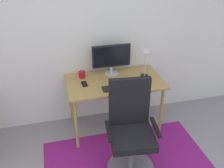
# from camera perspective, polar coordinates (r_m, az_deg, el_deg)

# --- Properties ---
(wall_back) EXTENTS (6.00, 0.10, 2.60)m
(wall_back) POSITION_cam_1_polar(r_m,az_deg,el_deg) (3.52, -4.84, 11.11)
(wall_back) COLOR silver
(wall_back) RESTS_ON ground
(area_rug) EXTENTS (2.00, 1.23, 0.01)m
(area_rug) POSITION_cam_1_polar(r_m,az_deg,el_deg) (3.30, 3.52, -17.11)
(area_rug) COLOR #7F196C
(area_rug) RESTS_ON ground
(desk) EXTENTS (1.27, 0.70, 0.77)m
(desk) POSITION_cam_1_polar(r_m,az_deg,el_deg) (3.43, 0.59, -0.48)
(desk) COLOR #9F8042
(desk) RESTS_ON ground
(monitor) EXTENTS (0.52, 0.18, 0.42)m
(monitor) POSITION_cam_1_polar(r_m,az_deg,el_deg) (3.47, -0.14, 5.94)
(monitor) COLOR #B2B2B7
(monitor) RESTS_ON desk
(keyboard) EXTENTS (0.43, 0.13, 0.02)m
(keyboard) POSITION_cam_1_polar(r_m,az_deg,el_deg) (3.22, 1.63, -0.76)
(keyboard) COLOR black
(keyboard) RESTS_ON desk
(computer_mouse) EXTENTS (0.06, 0.10, 0.03)m
(computer_mouse) POSITION_cam_1_polar(r_m,az_deg,el_deg) (3.31, 7.60, -0.06)
(computer_mouse) COLOR white
(computer_mouse) RESTS_ON desk
(coffee_cup) EXTENTS (0.09, 0.09, 0.09)m
(coffee_cup) POSITION_cam_1_polar(r_m,az_deg,el_deg) (3.48, -6.68, 2.10)
(coffee_cup) COLOR maroon
(coffee_cup) RESTS_ON desk
(cell_phone) EXTENTS (0.08, 0.14, 0.01)m
(cell_phone) POSITION_cam_1_polar(r_m,az_deg,el_deg) (3.33, -6.14, 0.01)
(cell_phone) COLOR black
(cell_phone) RESTS_ON desk
(desk_lamp) EXTENTS (0.11, 0.11, 0.42)m
(desk_lamp) POSITION_cam_1_polar(r_m,az_deg,el_deg) (3.41, 7.48, 6.10)
(desk_lamp) COLOR black
(desk_lamp) RESTS_ON desk
(office_chair) EXTENTS (0.59, 0.55, 1.12)m
(office_chair) POSITION_cam_1_polar(r_m,az_deg,el_deg) (2.97, 4.15, -11.49)
(office_chair) COLOR slate
(office_chair) RESTS_ON ground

